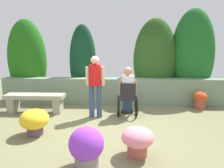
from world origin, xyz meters
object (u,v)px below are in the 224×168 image
Objects in this scene: stone_bench at (35,100)px; flower_pot_purple_near at (200,100)px; person_in_wheelchair at (128,93)px; person_standing_companion at (95,83)px; flower_pot_terracotta_by_wall at (86,147)px; flower_pot_small_foreground at (35,121)px; flower_pot_red_accent at (137,140)px.

flower_pot_purple_near is at bearing 6.29° from stone_bench.
person_in_wheelchair is 2.32m from flower_pot_purple_near.
person_standing_companion reaches higher than stone_bench.
flower_pot_purple_near reaches higher than stone_bench.
flower_pot_purple_near is 0.82× the size of flower_pot_terracotta_by_wall.
stone_bench is 1.59m from flower_pot_small_foreground.
person_standing_companion is at bearing 116.84° from flower_pot_red_accent.
flower_pot_terracotta_by_wall is at bearing -71.14° from person_standing_companion.
stone_bench is 1.03× the size of person_standing_companion.
person_in_wheelchair reaches higher than flower_pot_purple_near.
person_standing_companion is 1.73m from flower_pot_small_foreground.
person_in_wheelchair is 0.91m from person_standing_companion.
flower_pot_terracotta_by_wall is at bearing -53.38° from stone_bench.
flower_pot_terracotta_by_wall is 1.08× the size of flower_pot_small_foreground.
person_standing_companion reaches higher than flower_pot_purple_near.
flower_pot_red_accent is (2.71, -2.21, -0.07)m from stone_bench.
flower_pot_small_foreground is (-1.15, -1.14, -0.62)m from person_standing_companion.
person_standing_companion is (-0.84, -0.15, 0.31)m from person_in_wheelchair.
flower_pot_small_foreground is at bearing -154.59° from flower_pot_purple_near.
flower_pot_purple_near is at bearing 47.03° from flower_pot_terracotta_by_wall.
person_in_wheelchair is (2.60, -0.18, 0.27)m from stone_bench.
person_in_wheelchair reaches higher than stone_bench.
person_in_wheelchair is at bearing 25.36° from person_standing_companion.
flower_pot_small_foreground is at bearing -67.11° from stone_bench.
person_standing_companion reaches higher than flower_pot_terracotta_by_wall.
stone_bench is 2.55× the size of flower_pot_terracotta_by_wall.
flower_pot_purple_near is 4.62m from flower_pot_small_foreground.
flower_pot_small_foreground is (0.62, -1.47, -0.05)m from stone_bench.
flower_pot_red_accent is at bearing -38.98° from stone_bench.
flower_pot_terracotta_by_wall is at bearing -132.97° from flower_pot_purple_near.
stone_bench reaches higher than flower_pot_red_accent.
flower_pot_small_foreground is (-4.17, -1.98, 0.02)m from flower_pot_purple_near.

